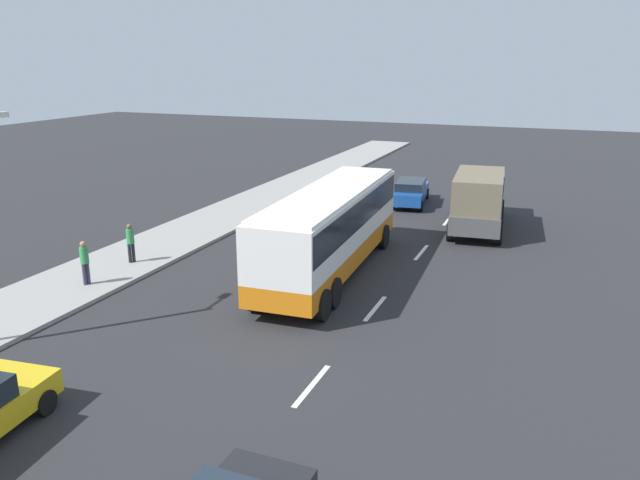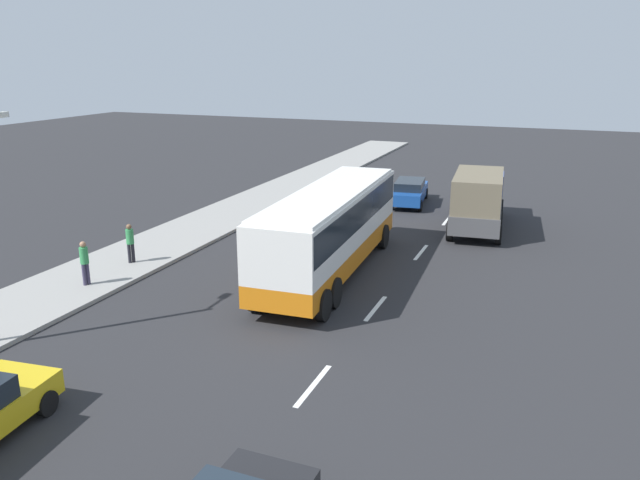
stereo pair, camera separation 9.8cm
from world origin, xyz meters
The scene contains 8 objects.
ground_plane centered at (0.00, 0.00, 0.00)m, with size 120.00×120.00×0.00m, color #28282B.
sidewalk_curb centered at (0.00, 8.69, 0.07)m, with size 80.00×4.00×0.15m, color gray.
lane_centreline centered at (-2.18, -2.84, 0.00)m, with size 27.91×0.16×0.01m.
coach_bus centered at (0.18, -0.03, 2.15)m, with size 11.67×3.26×3.47m.
cargo_truck centered at (9.47, -4.55, 1.61)m, with size 7.58×3.16×3.02m.
car_blue_saloon centered at (13.64, 0.00, 0.79)m, with size 4.96×2.33×1.48m.
pedestrian_near_curb centered at (-4.86, 8.02, 1.14)m, with size 0.32×0.32×1.72m.
pedestrian_at_crossing centered at (-2.03, 8.13, 1.12)m, with size 0.32×0.32×1.68m.
Camera 2 is at (-22.37, -8.59, 8.53)m, focal length 35.03 mm.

